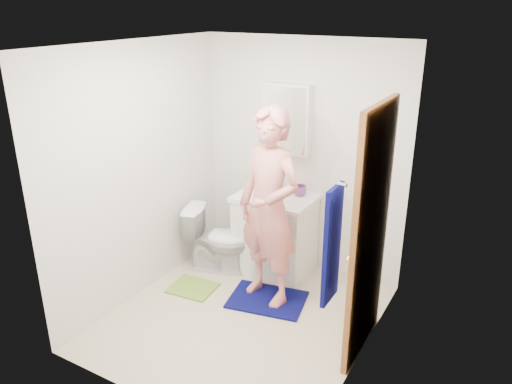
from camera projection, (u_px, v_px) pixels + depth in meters
floor at (242, 318)px, 4.56m from camera, size 2.20×2.40×0.02m
ceiling at (239, 43)px, 3.69m from camera, size 2.20×2.40×0.02m
wall_back at (302, 158)px, 5.11m from camera, size 2.20×0.02×2.40m
wall_front at (141, 256)px, 3.15m from camera, size 2.20×0.02×2.40m
wall_left at (139, 173)px, 4.64m from camera, size 0.02×2.40×2.40m
wall_right at (371, 223)px, 3.61m from camera, size 0.02×2.40×2.40m
vanity_cabinet at (275, 236)px, 5.22m from camera, size 0.75×0.55×0.80m
countertop at (276, 198)px, 5.07m from camera, size 0.79×0.59×0.05m
sink_basin at (276, 197)px, 5.07m from camera, size 0.40×0.40×0.03m
faucet at (284, 185)px, 5.19m from camera, size 0.03×0.03×0.12m
medicine_cabinet at (287, 119)px, 4.97m from camera, size 0.50×0.12×0.70m
mirror_panel at (284, 120)px, 4.92m from camera, size 0.46×0.01×0.66m
door at (370, 235)px, 3.82m from camera, size 0.05×0.80×2.05m
door_knob at (350, 260)px, 3.60m from camera, size 0.07×0.07×0.07m
towel at (332, 245)px, 3.17m from camera, size 0.03×0.24×0.80m
towel_hook at (342, 185)px, 3.00m from camera, size 0.06×0.02×0.02m
toilet at (219, 239)px, 5.26m from camera, size 0.77×0.58×0.70m
bath_mat at (267, 300)px, 4.80m from camera, size 0.80×0.64×0.02m
green_rug at (193, 288)px, 5.00m from camera, size 0.47×0.40×0.02m
soap_dispenser at (260, 186)px, 5.09m from camera, size 0.09×0.10×0.17m
toothbrush_cup at (300, 190)px, 5.06m from camera, size 0.16×0.16×0.11m
man at (269, 208)px, 4.51m from camera, size 0.77×0.60×1.86m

